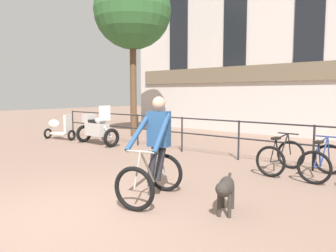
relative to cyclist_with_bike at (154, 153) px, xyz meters
name	(u,v)px	position (x,y,z in m)	size (l,w,h in m)	color
ground_plane	(65,216)	(-0.42, -1.45, -0.76)	(60.00, 60.00, 0.00)	#8E7060
canal_railing	(239,133)	(-0.42, 3.75, -0.05)	(15.05, 0.05, 1.05)	#232326
building_facade	(312,21)	(-0.42, 9.54, 3.78)	(18.00, 0.72, 9.12)	beige
cyclist_with_bike	(154,153)	(0.00, 0.00, 0.00)	(0.98, 1.31, 1.70)	black
dog	(226,188)	(1.29, 0.10, -0.38)	(0.48, 0.96, 0.56)	#332D28
parked_motorcycle	(97,128)	(-5.39, 3.00, -0.20)	(1.76, 0.71, 1.35)	black
parked_bicycle_near_lamp	(281,157)	(0.96, 3.10, -0.41)	(0.71, 1.14, 0.86)	black
parked_bicycle_mid_left	(322,162)	(1.81, 3.10, -0.41)	(0.67, 1.12, 0.86)	black
parked_scooter	(58,127)	(-7.51, 2.85, -0.30)	(1.34, 0.70, 0.96)	black
tree_canalside_left	(133,11)	(-6.05, 5.40, 4.26)	(3.09, 3.09, 6.60)	brown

